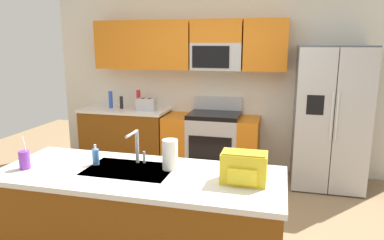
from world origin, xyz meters
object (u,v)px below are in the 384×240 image
object	(u,v)px
soap_dispenser	(96,157)
backpack	(244,167)
pepper_mill	(121,102)
bottle_blue	(111,100)
paper_towel_roll	(170,155)
sink_faucet	(136,144)
drink_cup_purple	(25,160)
range_oven	(211,144)
refrigerator	(330,118)
bottle_red	(139,99)
toaster	(147,104)

from	to	relation	value
soap_dispenser	backpack	size ratio (longest dim) A/B	0.53
pepper_mill	bottle_blue	size ratio (longest dim) A/B	0.72
paper_towel_roll	sink_faucet	bearing A→B (deg)	169.55
drink_cup_purple	soap_dispenser	size ratio (longest dim) A/B	1.56
range_oven	bottle_blue	xyz separation A→B (m)	(-1.58, 0.01, 0.59)
sink_faucet	backpack	world-z (taller)	sink_faucet
pepper_mill	bottle_blue	distance (m)	0.19
refrigerator	bottle_red	distance (m)	2.73
paper_towel_roll	backpack	distance (m)	0.61
drink_cup_purple	bottle_red	bearing A→B (deg)	93.26
pepper_mill	drink_cup_purple	distance (m)	2.66
refrigerator	pepper_mill	xyz separation A→B (m)	(-2.98, 0.07, 0.07)
bottle_red	sink_faucet	distance (m)	2.53
sink_faucet	drink_cup_purple	bearing A→B (deg)	-157.47
backpack	drink_cup_purple	bearing A→B (deg)	-175.17
soap_dispenser	backpack	bearing A→B (deg)	-4.01
range_oven	refrigerator	xyz separation A→B (m)	(1.58, -0.07, 0.48)
drink_cup_purple	refrigerator	bearing A→B (deg)	44.89
pepper_mill	soap_dispenser	world-z (taller)	pepper_mill
sink_faucet	soap_dispenser	distance (m)	0.35
toaster	drink_cup_purple	bearing A→B (deg)	-90.33
sink_faucet	soap_dispenser	world-z (taller)	sink_faucet
refrigerator	sink_faucet	world-z (taller)	refrigerator
refrigerator	bottle_red	size ratio (longest dim) A/B	6.49
soap_dispenser	backpack	distance (m)	1.22
range_oven	bottle_blue	size ratio (longest dim) A/B	5.22
toaster	drink_cup_purple	distance (m)	2.58
bottle_red	backpack	distance (m)	3.15
refrigerator	paper_towel_roll	size ratio (longest dim) A/B	7.71
soap_dispenser	drink_cup_purple	bearing A→B (deg)	-155.05
paper_towel_roll	refrigerator	bearing A→B (deg)	57.55
bottle_blue	paper_towel_roll	size ratio (longest dim) A/B	1.09
refrigerator	bottle_red	xyz separation A→B (m)	(-2.72, 0.12, 0.12)
pepper_mill	backpack	size ratio (longest dim) A/B	0.58
range_oven	bottle_red	distance (m)	1.29
refrigerator	toaster	xyz separation A→B (m)	(-2.55, 0.02, 0.07)
pepper_mill	bottle_blue	world-z (taller)	bottle_blue
toaster	paper_towel_roll	size ratio (longest dim) A/B	1.17
paper_towel_roll	toaster	bearing A→B (deg)	115.66
range_oven	bottle_red	world-z (taller)	bottle_red
drink_cup_purple	sink_faucet	bearing A→B (deg)	22.53
bottle_red	soap_dispenser	world-z (taller)	bottle_red
toaster	paper_towel_roll	distance (m)	2.55
toaster	pepper_mill	size ratio (longest dim) A/B	1.50
bottle_red	bottle_blue	distance (m)	0.44
bottle_red	sink_faucet	size ratio (longest dim) A/B	1.01
sink_faucet	bottle_red	bearing A→B (deg)	112.36
toaster	drink_cup_purple	size ratio (longest dim) A/B	1.06
sink_faucet	drink_cup_purple	world-z (taller)	sink_faucet
range_oven	sink_faucet	distance (m)	2.38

